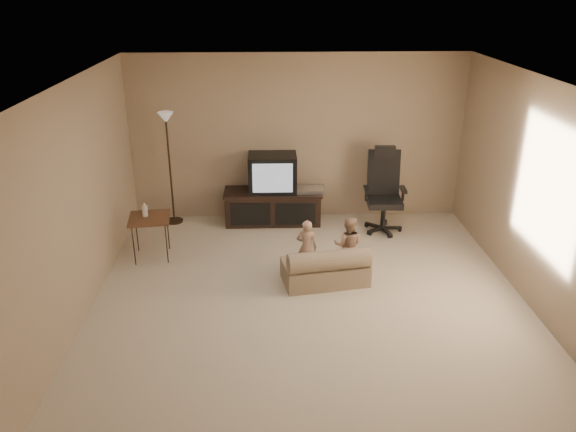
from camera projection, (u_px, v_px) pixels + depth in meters
name	position (u px, v px, depth m)	size (l,w,h in m)	color
floor	(310.00, 308.00, 6.37)	(5.50, 5.50, 0.00)	beige
room_shell	(313.00, 182.00, 5.78)	(5.50, 5.50, 5.50)	white
tv_stand	(273.00, 195.00, 8.48)	(1.50, 0.56, 1.07)	black
office_chair	(383.00, 201.00, 8.22)	(0.61, 0.63, 1.24)	black
side_table	(149.00, 218.00, 7.34)	(0.57, 0.57, 0.78)	brown
floor_lamp	(168.00, 144.00, 8.17)	(0.26, 0.26, 1.70)	#312215
child_sofa	(326.00, 269.00, 6.81)	(1.09, 0.73, 0.50)	gray
toddler_left	(307.00, 247.00, 6.99)	(0.27, 0.19, 0.73)	tan
toddler_right	(348.00, 245.00, 7.00)	(0.37, 0.20, 0.76)	tan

